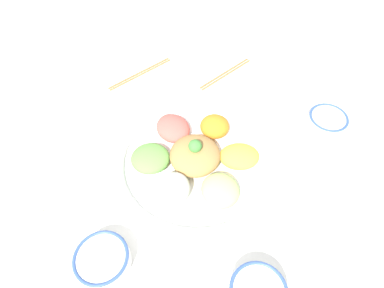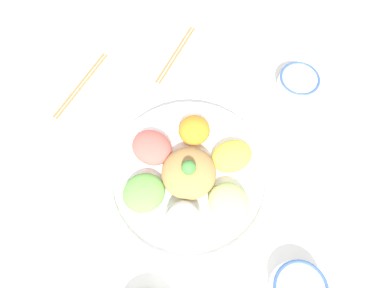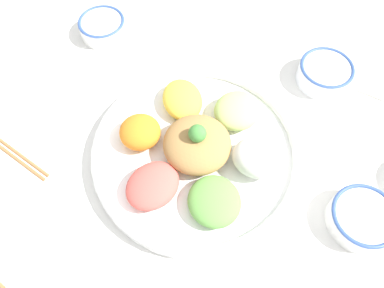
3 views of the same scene
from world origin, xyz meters
The scene contains 6 objects.
ground_plane centered at (0.00, 0.00, 0.00)m, with size 2.40×2.40×0.00m, color white.
salad_platter centered at (-0.02, 0.02, 0.03)m, with size 0.40×0.40×0.10m.
sauce_bowl_red centered at (-0.29, 0.31, 0.02)m, with size 0.11×0.11×0.04m.
rice_bowl_blue centered at (0.21, 0.26, 0.02)m, with size 0.11×0.11×0.04m.
sauce_bowl_dark centered at (0.28, -0.06, 0.02)m, with size 0.11×0.11×0.04m.
chopsticks_pair_near centered at (-0.39, -0.02, 0.00)m, with size 0.20×0.11×0.01m.
Camera 3 is at (0.03, -0.31, 0.64)m, focal length 35.00 mm.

